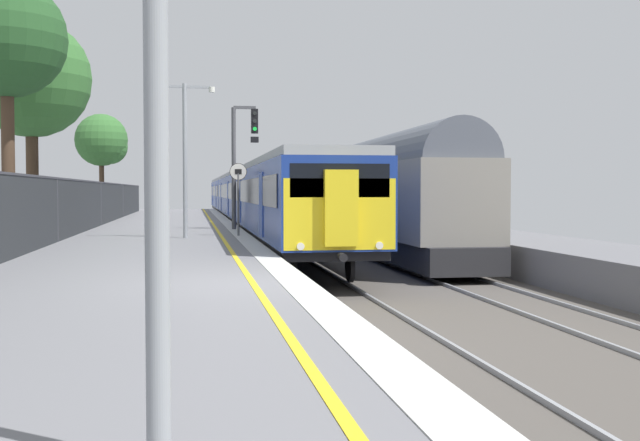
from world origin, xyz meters
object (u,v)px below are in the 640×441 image
(commuter_train_at_platform, at_px, (246,196))
(background_tree_left, at_px, (103,142))
(background_tree_centre, at_px, (31,82))
(background_tree_right, at_px, (2,42))
(signal_gantry, at_px, (240,152))
(freight_train_adjacent_track, at_px, (326,192))
(speed_limit_sign, at_px, (238,189))
(platform_lamp_mid, at_px, (185,146))

(commuter_train_at_platform, distance_m, background_tree_left, 9.64)
(background_tree_centre, height_order, background_tree_right, background_tree_right)
(signal_gantry, height_order, background_tree_right, background_tree_right)
(freight_train_adjacent_track, xyz_separation_m, speed_limit_sign, (-5.85, -15.61, 0.11))
(commuter_train_at_platform, bearing_deg, speed_limit_sign, -94.76)
(freight_train_adjacent_track, bearing_deg, signal_gantry, -116.47)
(background_tree_left, bearing_deg, platform_lamp_mid, -76.38)
(freight_train_adjacent_track, xyz_separation_m, platform_lamp_mid, (-7.67, -16.53, 1.54))
(commuter_train_at_platform, height_order, background_tree_centre, background_tree_centre)
(background_tree_centre, bearing_deg, signal_gantry, 22.00)
(background_tree_left, bearing_deg, background_tree_centre, -92.11)
(background_tree_left, height_order, background_tree_centre, background_tree_centre)
(signal_gantry, xyz_separation_m, background_tree_centre, (-7.54, -3.05, 2.25))
(commuter_train_at_platform, distance_m, freight_train_adjacent_track, 7.69)
(background_tree_left, relative_size, background_tree_centre, 0.78)
(background_tree_centre, bearing_deg, background_tree_left, 87.89)
(signal_gantry, bearing_deg, speed_limit_sign, -94.60)
(commuter_train_at_platform, bearing_deg, freight_train_adjacent_track, -58.60)
(platform_lamp_mid, height_order, background_tree_right, background_tree_right)
(signal_gantry, bearing_deg, freight_train_adjacent_track, 63.53)
(platform_lamp_mid, xyz_separation_m, background_tree_centre, (-5.35, 2.48, 2.33))
(freight_train_adjacent_track, height_order, platform_lamp_mid, platform_lamp_mid)
(commuter_train_at_platform, bearing_deg, signal_gantry, -94.80)
(platform_lamp_mid, xyz_separation_m, background_tree_left, (-4.72, 19.49, 1.31))
(background_tree_left, distance_m, background_tree_centre, 17.05)
(background_tree_left, relative_size, background_tree_right, 0.76)
(background_tree_centre, bearing_deg, speed_limit_sign, -12.31)
(signal_gantry, relative_size, speed_limit_sign, 1.98)
(commuter_train_at_platform, relative_size, speed_limit_sign, 24.87)
(speed_limit_sign, bearing_deg, platform_lamp_mid, -153.21)
(background_tree_left, bearing_deg, background_tree_right, -91.44)
(freight_train_adjacent_track, distance_m, speed_limit_sign, 16.67)
(freight_train_adjacent_track, xyz_separation_m, signal_gantry, (-5.48, -11.00, 1.62))
(commuter_train_at_platform, height_order, background_tree_right, background_tree_right)
(platform_lamp_mid, relative_size, background_tree_left, 0.86)
(commuter_train_at_platform, relative_size, background_tree_left, 10.60)
(background_tree_left, xyz_separation_m, background_tree_right, (-0.54, -21.56, 1.58))
(freight_train_adjacent_track, height_order, background_tree_centre, background_tree_centre)
(platform_lamp_mid, bearing_deg, freight_train_adjacent_track, 65.11)
(platform_lamp_mid, bearing_deg, background_tree_left, 103.62)
(signal_gantry, distance_m, background_tree_centre, 8.44)
(freight_train_adjacent_track, bearing_deg, background_tree_left, 166.57)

